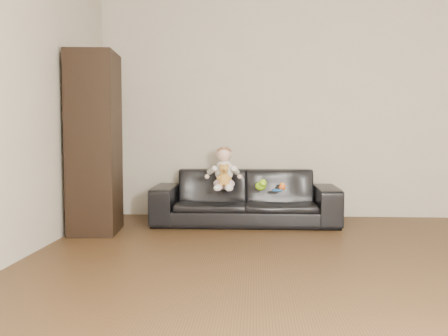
# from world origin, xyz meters

# --- Properties ---
(floor) EXTENTS (5.50, 5.50, 0.00)m
(floor) POSITION_xyz_m (0.00, 0.00, 0.00)
(floor) COLOR #462F19
(floor) RESTS_ON ground
(wall_back) EXTENTS (5.00, 0.00, 5.00)m
(wall_back) POSITION_xyz_m (0.00, 2.75, 1.30)
(wall_back) COLOR #B9AF9B
(wall_back) RESTS_ON ground
(sofa) EXTENTS (1.90, 0.76, 0.55)m
(sofa) POSITION_xyz_m (-0.86, 2.25, 0.28)
(sofa) COLOR black
(sofa) RESTS_ON floor
(cabinet) EXTENTS (0.48, 0.62, 1.69)m
(cabinet) POSITION_xyz_m (-2.27, 1.72, 0.84)
(cabinet) COLOR black
(cabinet) RESTS_ON floor
(shelf_item) EXTENTS (0.20, 0.27, 0.28)m
(shelf_item) POSITION_xyz_m (-2.25, 1.72, 1.22)
(shelf_item) COLOR silver
(shelf_item) RESTS_ON cabinet
(baby) EXTENTS (0.32, 0.38, 0.44)m
(baby) POSITION_xyz_m (-1.08, 2.15, 0.56)
(baby) COLOR #F8D1DB
(baby) RESTS_ON sofa
(teddy_bear) EXTENTS (0.13, 0.13, 0.22)m
(teddy_bear) POSITION_xyz_m (-1.07, 2.01, 0.52)
(teddy_bear) COLOR #C38C37
(teddy_bear) RESTS_ON sofa
(toy_green) EXTENTS (0.15, 0.16, 0.09)m
(toy_green) POSITION_xyz_m (-0.71, 2.08, 0.41)
(toy_green) COLOR #90DD1A
(toy_green) RESTS_ON sofa
(toy_rattle) EXTENTS (0.09, 0.09, 0.07)m
(toy_rattle) POSITION_xyz_m (-0.49, 2.12, 0.40)
(toy_rattle) COLOR orange
(toy_rattle) RESTS_ON sofa
(toy_blue_disc) EXTENTS (0.10, 0.10, 0.01)m
(toy_blue_disc) POSITION_xyz_m (-0.54, 2.08, 0.37)
(toy_blue_disc) COLOR blue
(toy_blue_disc) RESTS_ON sofa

